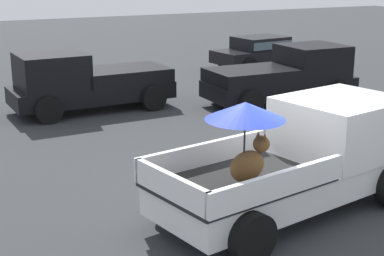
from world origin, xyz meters
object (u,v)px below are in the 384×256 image
(parked_sedan_far, at_px, (261,50))
(pickup_truck_main, at_px, (305,156))
(pickup_truck_red, at_px, (85,82))
(pickup_truck_far, at_px, (286,76))

(parked_sedan_far, bearing_deg, pickup_truck_main, -126.51)
(pickup_truck_red, distance_m, parked_sedan_far, 9.78)
(pickup_truck_main, relative_size, pickup_truck_red, 1.09)
(pickup_truck_far, bearing_deg, parked_sedan_far, 64.69)
(pickup_truck_red, xyz_separation_m, pickup_truck_far, (5.94, -1.90, 0.00))
(pickup_truck_main, distance_m, pickup_truck_red, 8.95)
(pickup_truck_far, xyz_separation_m, parked_sedan_far, (2.97, 5.92, -0.13))
(parked_sedan_far, bearing_deg, pickup_truck_red, -161.92)
(pickup_truck_main, relative_size, pickup_truck_far, 1.10)
(pickup_truck_red, height_order, parked_sedan_far, pickup_truck_red)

